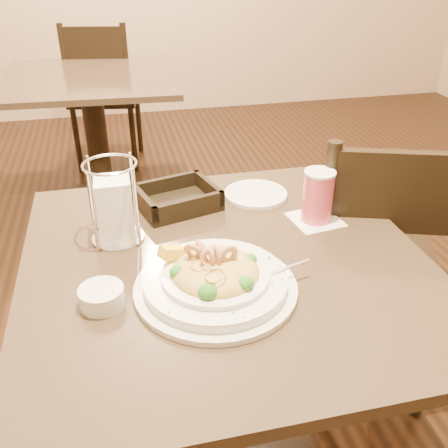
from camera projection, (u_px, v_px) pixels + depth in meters
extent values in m
cylinder|color=black|center=(226.00, 375.00, 1.30)|extent=(0.12, 0.12, 0.67)
cube|color=#4B3B2A|center=(226.00, 265.00, 1.13)|extent=(0.90, 0.90, 0.03)
cylinder|color=black|center=(105.00, 198.00, 2.96)|extent=(0.52, 0.52, 0.03)
cylinder|color=black|center=(97.00, 142.00, 2.78)|extent=(0.12, 0.12, 0.67)
cube|color=#4B3B2A|center=(89.00, 79.00, 2.61)|extent=(0.95, 0.95, 0.03)
cube|color=black|center=(371.00, 266.00, 1.58)|extent=(0.53, 0.53, 0.04)
cylinder|color=black|center=(404.00, 294.00, 1.84)|extent=(0.04, 0.04, 0.43)
cylinder|color=black|center=(305.00, 288.00, 1.87)|extent=(0.04, 0.04, 0.43)
cylinder|color=black|center=(428.00, 366.00, 1.53)|extent=(0.04, 0.04, 0.43)
cylinder|color=black|center=(310.00, 358.00, 1.56)|extent=(0.04, 0.04, 0.43)
cylinder|color=black|center=(326.00, 224.00, 1.32)|extent=(0.04, 0.04, 0.46)
cube|color=black|center=(402.00, 193.00, 1.25)|extent=(0.35, 0.14, 0.22)
cube|color=black|center=(105.00, 97.00, 3.26)|extent=(0.49, 0.49, 0.04)
cylinder|color=black|center=(139.00, 122.00, 3.54)|extent=(0.04, 0.04, 0.43)
cylinder|color=black|center=(88.00, 123.00, 3.53)|extent=(0.04, 0.04, 0.43)
cylinder|color=black|center=(133.00, 140.00, 3.23)|extent=(0.04, 0.04, 0.43)
cylinder|color=black|center=(77.00, 141.00, 3.22)|extent=(0.04, 0.04, 0.43)
cylinder|color=black|center=(126.00, 63.00, 2.99)|extent=(0.04, 0.04, 0.46)
cylinder|color=black|center=(65.00, 64.00, 2.97)|extent=(0.04, 0.04, 0.46)
cube|color=black|center=(94.00, 46.00, 2.93)|extent=(0.36, 0.09, 0.22)
cylinder|color=white|center=(216.00, 288.00, 1.02)|extent=(0.33, 0.33, 0.01)
cylinder|color=white|center=(216.00, 281.00, 1.01)|extent=(0.29, 0.29, 0.02)
cylinder|color=white|center=(215.00, 275.00, 1.00)|extent=(0.22, 0.22, 0.01)
ellipsoid|color=gold|center=(215.00, 272.00, 1.00)|extent=(0.18, 0.18, 0.06)
cube|color=yellow|center=(172.00, 252.00, 1.03)|extent=(0.06, 0.05, 0.04)
cube|color=silver|center=(284.00, 269.00, 1.02)|extent=(0.12, 0.03, 0.01)
cube|color=silver|center=(252.00, 272.00, 1.01)|extent=(0.03, 0.03, 0.00)
torus|color=gold|center=(216.00, 289.00, 0.94)|extent=(0.04, 0.04, 0.01)
torus|color=gold|center=(210.00, 259.00, 0.99)|extent=(0.05, 0.05, 0.02)
torus|color=gold|center=(236.00, 262.00, 1.00)|extent=(0.05, 0.05, 0.02)
torus|color=gold|center=(211.00, 269.00, 0.99)|extent=(0.04, 0.04, 0.02)
torus|color=gold|center=(202.00, 271.00, 0.99)|extent=(0.05, 0.05, 0.02)
torus|color=gold|center=(210.00, 264.00, 0.97)|extent=(0.05, 0.06, 0.04)
torus|color=gold|center=(216.00, 263.00, 0.99)|extent=(0.03, 0.03, 0.01)
torus|color=gold|center=(209.00, 268.00, 1.00)|extent=(0.06, 0.07, 0.02)
torus|color=gold|center=(215.00, 267.00, 0.99)|extent=(0.03, 0.03, 0.02)
torus|color=gold|center=(200.00, 265.00, 0.97)|extent=(0.04, 0.04, 0.01)
torus|color=gold|center=(213.00, 277.00, 0.94)|extent=(0.04, 0.04, 0.01)
torus|color=gold|center=(216.00, 276.00, 0.94)|extent=(0.05, 0.05, 0.01)
torus|color=gold|center=(207.00, 264.00, 1.00)|extent=(0.03, 0.03, 0.01)
torus|color=gold|center=(215.00, 269.00, 0.99)|extent=(0.04, 0.04, 0.03)
torus|color=gold|center=(220.00, 267.00, 0.99)|extent=(0.04, 0.05, 0.02)
torus|color=#E7A972|center=(214.00, 254.00, 0.98)|extent=(0.04, 0.05, 0.04)
torus|color=#E7A972|center=(193.00, 252.00, 0.99)|extent=(0.05, 0.05, 0.04)
torus|color=#E7A972|center=(201.00, 249.00, 1.00)|extent=(0.03, 0.04, 0.04)
torus|color=#E7A972|center=(209.00, 257.00, 0.97)|extent=(0.04, 0.03, 0.04)
torus|color=#E7A972|center=(229.00, 255.00, 0.98)|extent=(0.04, 0.03, 0.04)
torus|color=#E7A972|center=(216.00, 256.00, 0.98)|extent=(0.03, 0.04, 0.04)
torus|color=#E7A972|center=(208.00, 257.00, 0.97)|extent=(0.03, 0.04, 0.04)
ellipsoid|color=#226216|center=(249.00, 260.00, 1.02)|extent=(0.03, 0.03, 0.02)
ellipsoid|color=#226216|center=(199.00, 250.00, 1.05)|extent=(0.03, 0.03, 0.03)
ellipsoid|color=#226216|center=(178.00, 272.00, 0.98)|extent=(0.03, 0.03, 0.02)
ellipsoid|color=#226216|center=(208.00, 291.00, 0.93)|extent=(0.04, 0.04, 0.03)
ellipsoid|color=#226216|center=(245.00, 283.00, 0.95)|extent=(0.03, 0.03, 0.03)
cube|color=#266619|center=(280.00, 266.00, 1.04)|extent=(0.00, 0.00, 0.00)
cube|color=#266619|center=(270.00, 258.00, 1.06)|extent=(0.00, 0.00, 0.00)
cube|color=#266619|center=(268.00, 257.00, 1.07)|extent=(0.00, 0.00, 0.00)
cube|color=#266619|center=(169.00, 312.00, 0.91)|extent=(0.00, 0.00, 0.00)
cube|color=#266619|center=(244.00, 245.00, 1.11)|extent=(0.00, 0.00, 0.00)
cube|color=#266619|center=(223.00, 247.00, 1.10)|extent=(0.00, 0.00, 0.00)
cube|color=#266619|center=(224.00, 247.00, 1.10)|extent=(0.00, 0.00, 0.00)
cube|color=#266619|center=(243.00, 317.00, 0.90)|extent=(0.00, 0.00, 0.00)
cube|color=#266619|center=(283.00, 279.00, 1.00)|extent=(0.00, 0.00, 0.00)
cube|color=#266619|center=(239.00, 250.00, 1.09)|extent=(0.00, 0.00, 0.00)
cube|color=#266619|center=(176.00, 255.00, 1.07)|extent=(0.00, 0.00, 0.00)
cube|color=#266619|center=(272.00, 284.00, 0.98)|extent=(0.00, 0.00, 0.00)
cube|color=#266619|center=(269.00, 259.00, 1.06)|extent=(0.00, 0.00, 0.00)
cube|color=#266619|center=(166.00, 258.00, 1.06)|extent=(0.00, 0.00, 0.00)
cube|color=#266619|center=(233.00, 312.00, 0.91)|extent=(0.00, 0.00, 0.00)
cube|color=#266619|center=(202.00, 242.00, 1.12)|extent=(0.00, 0.00, 0.00)
cube|color=white|center=(315.00, 220.00, 1.27)|extent=(0.14, 0.14, 0.00)
cylinder|color=#D94C64|center=(318.00, 197.00, 1.24)|extent=(0.08, 0.08, 0.13)
cylinder|color=white|center=(320.00, 173.00, 1.21)|extent=(0.08, 0.08, 0.01)
cube|color=black|center=(178.00, 204.00, 1.34)|extent=(0.24, 0.21, 0.01)
cube|color=black|center=(208.00, 187.00, 1.36)|extent=(0.06, 0.16, 0.04)
cube|color=black|center=(144.00, 202.00, 1.28)|extent=(0.06, 0.16, 0.04)
cube|color=black|center=(167.00, 184.00, 1.38)|extent=(0.20, 0.07, 0.04)
cube|color=black|center=(189.00, 206.00, 1.27)|extent=(0.20, 0.07, 0.04)
cylinder|color=silver|center=(119.00, 237.00, 1.19)|extent=(0.12, 0.12, 0.01)
torus|color=silver|center=(109.00, 164.00, 1.10)|extent=(0.12, 0.12, 0.01)
cube|color=white|center=(115.00, 209.00, 1.16)|extent=(0.10, 0.10, 0.15)
cylinder|color=silver|center=(93.00, 213.00, 1.10)|extent=(0.01, 0.01, 0.19)
cylinder|color=silver|center=(137.00, 208.00, 1.11)|extent=(0.01, 0.01, 0.19)
cylinder|color=silver|center=(92.00, 194.00, 1.18)|extent=(0.01, 0.01, 0.19)
cylinder|color=silver|center=(134.00, 190.00, 1.20)|extent=(0.01, 0.01, 0.19)
cylinder|color=white|center=(256.00, 194.00, 1.39)|extent=(0.20, 0.20, 0.01)
cylinder|color=white|center=(102.00, 297.00, 0.97)|extent=(0.10, 0.10, 0.04)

